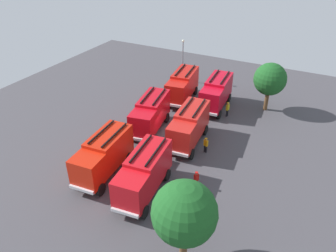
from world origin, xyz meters
TOP-DOWN VIEW (x-y plane):
  - ground_plane at (0.00, 0.00)m, footprint 54.22×54.22m
  - fire_truck_0 at (-8.97, -2.53)m, footprint 7.46×3.52m
  - fire_truck_1 at (-0.44, -2.43)m, footprint 7.52×3.78m
  - fire_truck_2 at (8.25, -2.34)m, footprint 7.38×3.24m
  - fire_truck_3 at (-9.01, 2.15)m, footprint 7.38×3.25m
  - fire_truck_4 at (-0.06, 2.44)m, footprint 7.41×3.33m
  - fire_truck_5 at (8.79, 2.28)m, footprint 7.42×3.39m
  - firefighter_0 at (8.44, -4.38)m, footprint 0.35×0.47m
  - firefighter_1 at (-7.50, 4.24)m, footprint 0.47×0.34m
  - firefighter_2 at (0.74, 4.71)m, footprint 0.36×0.47m
  - firefighter_3 at (6.15, 5.99)m, footprint 0.48×0.41m
  - tree_0 at (-11.36, 7.98)m, footprint 3.95×3.95m
  - tree_1 at (13.46, 8.16)m, footprint 4.29×4.29m
  - traffic_cone_0 at (-4.57, -4.87)m, footprint 0.39×0.39m
  - lamppost at (-14.66, -5.21)m, footprint 0.36×0.36m

SIDE VIEW (x-z plane):
  - ground_plane at x=0.00m, z-range 0.00..0.00m
  - traffic_cone_0 at x=-4.57m, z-range 0.00..0.56m
  - firefighter_2 at x=0.74m, z-range 0.09..1.75m
  - firefighter_3 at x=6.15m, z-range 0.10..1.77m
  - firefighter_0 at x=8.44m, z-range 0.12..1.90m
  - firefighter_1 at x=-7.50m, z-range 0.12..1.96m
  - fire_truck_0 at x=-8.97m, z-range 0.21..4.09m
  - fire_truck_1 at x=-0.44m, z-range 0.21..4.09m
  - fire_truck_2 at x=8.25m, z-range 0.21..4.09m
  - fire_truck_3 at x=-9.01m, z-range 0.21..4.09m
  - fire_truck_4 at x=-0.06m, z-range 0.21..4.09m
  - fire_truck_5 at x=8.79m, z-range 0.21..4.09m
  - lamppost at x=-14.66m, z-range 0.56..6.84m
  - tree_0 at x=-11.36m, z-range 1.06..7.19m
  - tree_1 at x=13.46m, z-range 1.15..7.80m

